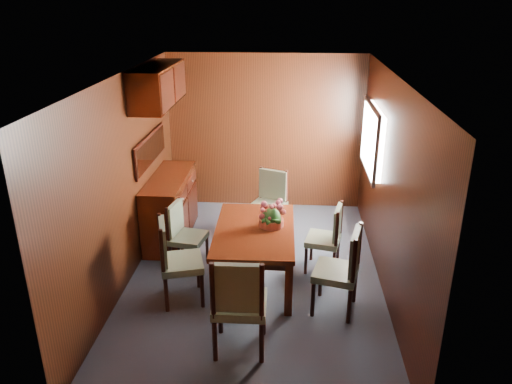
# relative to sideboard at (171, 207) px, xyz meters

# --- Properties ---
(ground) EXTENTS (4.50, 4.50, 0.00)m
(ground) POSITION_rel_sideboard_xyz_m (1.25, -1.00, -0.45)
(ground) COLOR #3D4554
(ground) RESTS_ON ground
(room_shell) EXTENTS (3.06, 4.52, 2.41)m
(room_shell) POSITION_rel_sideboard_xyz_m (1.15, -0.67, 1.18)
(room_shell) COLOR black
(room_shell) RESTS_ON ground
(sideboard) EXTENTS (0.48, 1.40, 0.90)m
(sideboard) POSITION_rel_sideboard_xyz_m (0.00, 0.00, 0.00)
(sideboard) COLOR #381207
(sideboard) RESTS_ON ground
(dining_table) EXTENTS (0.94, 1.47, 0.68)m
(dining_table) POSITION_rel_sideboard_xyz_m (1.25, -1.07, 0.14)
(dining_table) COLOR #381207
(dining_table) RESTS_ON ground
(chair_left_near) EXTENTS (0.56, 0.57, 0.98)m
(chair_left_near) POSITION_rel_sideboard_xyz_m (0.41, -1.54, 0.10)
(chair_left_near) COLOR black
(chair_left_near) RESTS_ON ground
(chair_left_far) EXTENTS (0.46, 0.48, 0.87)m
(chair_left_far) POSITION_rel_sideboard_xyz_m (0.35, -0.80, 0.03)
(chair_left_far) COLOR black
(chair_left_far) RESTS_ON ground
(chair_right_near) EXTENTS (0.55, 0.56, 0.98)m
(chair_right_near) POSITION_rel_sideboard_xyz_m (2.23, -1.61, 0.09)
(chair_right_near) COLOR black
(chair_right_near) RESTS_ON ground
(chair_right_far) EXTENTS (0.48, 0.49, 0.87)m
(chair_right_far) POSITION_rel_sideboard_xyz_m (2.13, -0.76, 0.03)
(chair_right_far) COLOR black
(chair_right_far) RESTS_ON ground
(chair_head) EXTENTS (0.51, 0.49, 1.05)m
(chair_head) POSITION_rel_sideboard_xyz_m (1.20, -2.37, 0.13)
(chair_head) COLOR black
(chair_head) RESTS_ON ground
(chair_foot) EXTENTS (0.57, 0.56, 0.94)m
(chair_foot) POSITION_rel_sideboard_xyz_m (1.37, 0.20, 0.07)
(chair_foot) COLOR black
(chair_foot) RESTS_ON ground
(flower_centerpiece) EXTENTS (0.31, 0.31, 0.31)m
(flower_centerpiece) POSITION_rel_sideboard_xyz_m (1.44, -0.97, 0.38)
(flower_centerpiece) COLOR #CA553D
(flower_centerpiece) RESTS_ON dining_table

